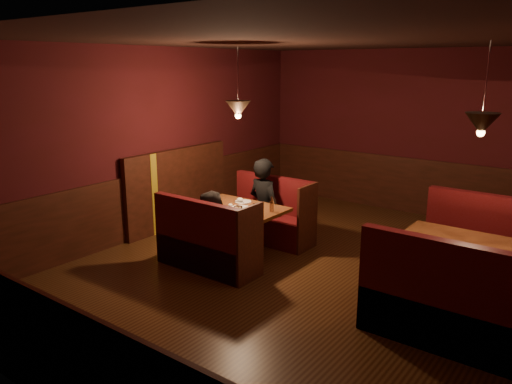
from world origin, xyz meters
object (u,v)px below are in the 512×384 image
Objects in this scene: main_bench_far at (271,220)px; second_bench_near at (443,311)px; main_bench_near at (205,248)px; diner_a at (264,189)px; diner_b at (211,219)px; second_table at (466,260)px; main_table at (240,217)px; second_bench_far at (486,258)px.

main_bench_far is 0.92× the size of second_bench_near.
main_bench_near is at bearing -90.00° from main_bench_far.
main_bench_far is 0.88× the size of diner_a.
diner_b is (-2.97, 0.03, 0.35)m from second_bench_near.
second_bench_near is at bearing 23.35° from diner_b.
main_bench_near is at bearing -179.55° from second_bench_near.
main_bench_far is 1.48m from diner_b.
second_table is at bearing 39.28° from diner_b.
diner_a is at bearing -132.13° from main_bench_far.
main_table is 0.77m from main_bench_far.
diner_a is (-3.07, 0.54, 0.23)m from second_table.
diner_a is at bearing -174.53° from second_bench_far.
main_bench_near is 0.88× the size of diner_a.
main_table is 0.71m from diner_b.
diner_a is (-3.11, -0.30, 0.46)m from second_bench_far.
second_table is 1.00× the size of diner_b.
second_bench_near is (3.04, -1.45, 0.04)m from main_bench_far.
second_bench_far is 1.10× the size of diner_b.
second_table is (3.01, -0.62, 0.28)m from main_bench_far.
main_bench_far is 1.00× the size of main_bench_near.
main_table is 3.02m from second_table.
diner_b is at bearing -164.64° from second_table.
second_bench_far reaches higher than main_bench_far.
second_bench_far is at bearing 17.43° from main_table.
second_bench_near is (0.00, -1.67, 0.00)m from second_bench_far.
second_bench_near is at bearing -13.19° from main_table.
main_bench_near is at bearing 103.74° from diner_a.
diner_b reaches higher than second_table.
main_table is 0.72m from diner_a.
second_bench_far is at bearing 4.17° from main_bench_far.
diner_a reaches higher than main_table.
diner_a reaches higher than diner_b.
diner_b is (0.07, -1.42, 0.39)m from main_bench_far.
main_bench_far is 0.92× the size of second_bench_far.
second_bench_far is at bearing 87.80° from second_table.
second_bench_near reaches higher than main_bench_near.
second_bench_far is 1.67m from second_bench_near.
second_bench_far is (3.05, 0.96, -0.18)m from main_table.
diner_a reaches higher than main_bench_near.
second_table is 0.87m from second_bench_far.
main_bench_far reaches higher than main_table.
second_bench_far is (0.03, 0.84, -0.23)m from second_table.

